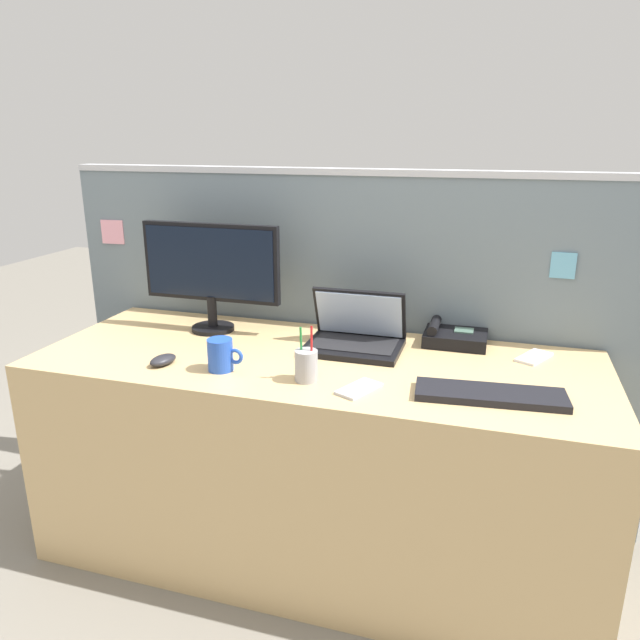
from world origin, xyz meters
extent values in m
plane|color=slate|center=(0.00, 0.00, 0.00)|extent=(10.00, 10.00, 0.00)
cube|color=tan|center=(0.00, 0.00, 0.38)|extent=(1.90, 0.72, 0.75)
cube|color=slate|center=(0.00, 0.40, 0.67)|extent=(2.30, 0.06, 1.33)
cube|color=#B7BAC1|center=(0.00, 0.40, 1.34)|extent=(2.30, 0.07, 0.02)
cube|color=#66ADD1|center=(0.78, 0.37, 1.04)|extent=(0.08, 0.01, 0.09)
cube|color=pink|center=(-1.02, 0.37, 1.08)|extent=(0.10, 0.01, 0.10)
cylinder|color=black|center=(-0.47, 0.17, 0.76)|extent=(0.16, 0.16, 0.02)
cylinder|color=black|center=(-0.47, 0.17, 0.83)|extent=(0.04, 0.04, 0.12)
cube|color=black|center=(-0.47, 0.19, 1.02)|extent=(0.54, 0.03, 0.29)
cube|color=black|center=(-0.47, 0.17, 1.02)|extent=(0.51, 0.01, 0.26)
cube|color=black|center=(0.10, 0.11, 0.76)|extent=(0.33, 0.25, 0.02)
cube|color=black|center=(0.10, 0.12, 0.77)|extent=(0.29, 0.18, 0.00)
cube|color=black|center=(0.10, 0.20, 0.86)|extent=(0.33, 0.08, 0.19)
cube|color=#9EB2D1|center=(0.10, 0.19, 0.86)|extent=(0.31, 0.07, 0.16)
cube|color=black|center=(0.44, 0.28, 0.78)|extent=(0.22, 0.17, 0.05)
cube|color=#4C6B5B|center=(0.46, 0.30, 0.80)|extent=(0.07, 0.06, 0.01)
cylinder|color=black|center=(0.36, 0.28, 0.82)|extent=(0.04, 0.15, 0.04)
cube|color=black|center=(0.57, -0.16, 0.76)|extent=(0.43, 0.17, 0.02)
ellipsoid|color=#232328|center=(-0.46, -0.20, 0.77)|extent=(0.08, 0.11, 0.03)
cylinder|color=#99999E|center=(0.03, -0.19, 0.80)|extent=(0.07, 0.07, 0.10)
cylinder|color=#238438|center=(0.01, -0.19, 0.86)|extent=(0.01, 0.02, 0.13)
cylinder|color=red|center=(0.04, -0.18, 0.86)|extent=(0.01, 0.02, 0.13)
cube|color=silver|center=(0.70, 0.21, 0.76)|extent=(0.13, 0.16, 0.01)
cube|color=#B7BAC1|center=(0.20, -0.21, 0.76)|extent=(0.13, 0.16, 0.01)
cylinder|color=blue|center=(-0.26, -0.19, 0.80)|extent=(0.08, 0.08, 0.10)
torus|color=blue|center=(-0.21, -0.19, 0.80)|extent=(0.05, 0.01, 0.05)
camera|label=1|loc=(0.56, -1.79, 1.47)|focal=33.48mm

